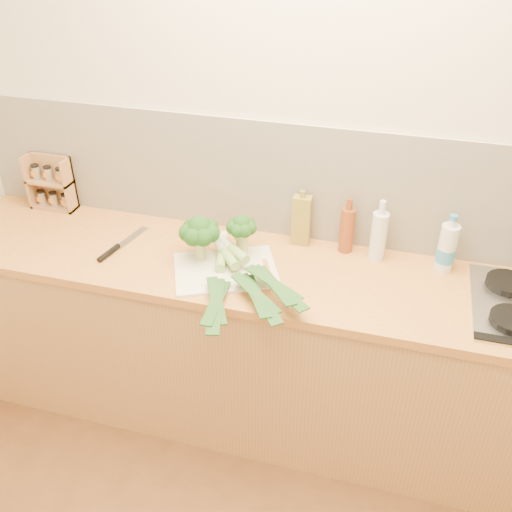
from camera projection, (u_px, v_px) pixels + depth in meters
The scene contains 14 objects.
room_shell at pixel (307, 184), 2.49m from camera, with size 3.50×3.50×3.50m.
counter at pixel (287, 350), 2.66m from camera, with size 3.20×0.62×0.90m.
chopping_board at pixel (225, 270), 2.41m from camera, with size 0.42×0.31×0.01m, color silver.
broccoli_left at pixel (200, 231), 2.39m from camera, with size 0.17×0.17×0.21m.
broccoli_right at pixel (242, 228), 2.42m from camera, with size 0.13×0.13×0.19m.
leek_front at pixel (220, 268), 2.37m from camera, with size 0.23×0.68×0.04m.
leek_mid at pixel (237, 269), 2.33m from camera, with size 0.44×0.52×0.04m.
leek_back at pixel (250, 263), 2.33m from camera, with size 0.49×0.43×0.04m.
chefs_knife at pixel (115, 249), 2.54m from camera, with size 0.10×0.33×0.02m.
spice_rack at pixel (52, 185), 2.82m from camera, with size 0.23×0.09×0.27m.
oil_tin at pixel (301, 220), 2.53m from camera, with size 0.08×0.05×0.27m.
glass_bottle at pixel (379, 235), 2.43m from camera, with size 0.07×0.07×0.28m.
amber_bottle at pixel (347, 229), 2.49m from camera, with size 0.06×0.06×0.26m.
water_bottle at pixel (447, 249), 2.37m from camera, with size 0.08×0.08×0.24m.
Camera 1 is at (0.39, -0.74, 2.29)m, focal length 40.00 mm.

